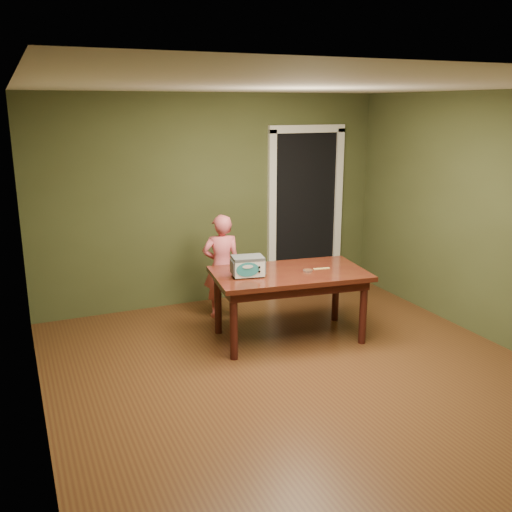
% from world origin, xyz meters
% --- Properties ---
extents(floor, '(5.00, 5.00, 0.00)m').
position_xyz_m(floor, '(0.00, 0.00, 0.00)').
color(floor, '#523117').
rests_on(floor, ground).
extents(room_shell, '(4.52, 5.02, 2.61)m').
position_xyz_m(room_shell, '(0.00, 0.00, 1.71)').
color(room_shell, '#404826').
rests_on(room_shell, ground).
extents(doorway, '(1.10, 0.66, 2.25)m').
position_xyz_m(doorway, '(1.30, 2.78, 1.06)').
color(doorway, black).
rests_on(doorway, ground).
extents(dining_table, '(1.70, 1.10, 0.75)m').
position_xyz_m(dining_table, '(0.30, 0.96, 0.65)').
color(dining_table, '#39120D').
rests_on(dining_table, floor).
extents(toy_oven, '(0.37, 0.28, 0.21)m').
position_xyz_m(toy_oven, '(-0.17, 0.99, 0.86)').
color(toy_oven, '#4C4F54').
rests_on(toy_oven, dining_table).
extents(baking_pan, '(0.10, 0.10, 0.02)m').
position_xyz_m(baking_pan, '(0.47, 0.88, 0.76)').
color(baking_pan, silver).
rests_on(baking_pan, dining_table).
extents(spatula, '(0.18, 0.05, 0.01)m').
position_xyz_m(spatula, '(0.66, 0.92, 0.75)').
color(spatula, '#E3C563').
rests_on(spatula, dining_table).
extents(child, '(0.50, 0.38, 1.24)m').
position_xyz_m(child, '(-0.13, 1.88, 0.62)').
color(child, '#E55E68').
rests_on(child, floor).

